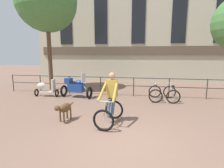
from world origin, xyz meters
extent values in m
plane|color=#7A5B4C|center=(0.00, 0.00, 0.00)|extent=(60.00, 60.00, 0.00)
cylinder|color=#2D2B28|center=(-7.50, 5.20, 0.53)|extent=(0.05, 0.05, 1.05)
cylinder|color=#2D2B28|center=(-5.62, 5.20, 0.53)|extent=(0.05, 0.05, 1.05)
cylinder|color=#2D2B28|center=(-3.75, 5.20, 0.53)|extent=(0.05, 0.05, 1.05)
cylinder|color=#2D2B28|center=(-1.88, 5.20, 0.53)|extent=(0.05, 0.05, 1.05)
cylinder|color=#2D2B28|center=(0.00, 5.20, 0.53)|extent=(0.05, 0.05, 1.05)
cylinder|color=#2D2B28|center=(1.88, 5.20, 0.53)|extent=(0.05, 0.05, 1.05)
cylinder|color=#2D2B28|center=(3.75, 5.20, 0.53)|extent=(0.05, 0.05, 1.05)
cylinder|color=#2D2B28|center=(0.00, 5.20, 1.02)|extent=(15.00, 0.04, 0.04)
cylinder|color=#2D2B28|center=(0.00, 5.20, 0.58)|extent=(15.00, 0.04, 0.04)
cube|color=#BCB299|center=(0.00, 11.00, 5.88)|extent=(18.00, 0.60, 11.75)
cube|color=brown|center=(0.00, 10.64, 2.60)|extent=(17.10, 0.12, 0.70)
cube|color=black|center=(-6.30, 10.67, 6.47)|extent=(1.10, 0.06, 6.58)
cube|color=black|center=(-3.15, 10.67, 6.47)|extent=(1.10, 0.06, 6.58)
cube|color=black|center=(0.00, 10.67, 6.47)|extent=(1.10, 0.06, 6.58)
torus|color=black|center=(-0.64, 0.52, 0.34)|extent=(0.68, 0.15, 0.68)
torus|color=black|center=(-0.50, 1.61, 0.34)|extent=(0.68, 0.15, 0.68)
cylinder|color=#9E998E|center=(-0.58, 0.95, 0.58)|extent=(0.10, 0.49, 0.60)
cylinder|color=#9E998E|center=(-0.54, 1.27, 0.54)|extent=(0.06, 0.23, 0.52)
cylinder|color=#9E998E|center=(-0.57, 1.05, 0.83)|extent=(0.12, 0.66, 0.10)
cylinder|color=#9E998E|center=(-0.53, 1.39, 0.31)|extent=(0.08, 0.44, 0.08)
cylinder|color=#9E998E|center=(-0.51, 1.49, 0.57)|extent=(0.06, 0.27, 0.47)
cylinder|color=#9E998E|center=(-0.62, 0.62, 0.60)|extent=(0.06, 0.23, 0.54)
cylinder|color=#9E998E|center=(-0.61, 0.72, 0.87)|extent=(0.48, 0.09, 0.03)
cube|color=black|center=(-0.53, 1.37, 0.82)|extent=(0.15, 0.25, 0.05)
cube|color=#AD8933|center=(-0.53, 1.37, 1.15)|extent=(0.38, 0.26, 0.60)
sphere|color=#A87A5B|center=(-0.53, 1.37, 1.59)|extent=(0.22, 0.22, 0.22)
cylinder|color=#AD8933|center=(-0.78, 1.07, 1.14)|extent=(0.23, 0.71, 0.60)
cylinder|color=#AD8933|center=(-0.36, 1.02, 1.14)|extent=(0.10, 0.72, 0.60)
cylinder|color=#384766|center=(-0.61, 1.28, 0.52)|extent=(0.12, 0.31, 0.69)
cylinder|color=#384766|center=(-0.47, 1.27, 0.58)|extent=(0.17, 0.32, 0.58)
ellipsoid|color=brown|center=(-2.14, 1.15, 0.46)|extent=(0.41, 0.59, 0.31)
cylinder|color=brown|center=(-2.20, 0.94, 0.48)|extent=(0.21, 0.21, 0.18)
sphere|color=brown|center=(-2.25, 0.79, 0.55)|extent=(0.19, 0.19, 0.19)
cone|color=brown|center=(-2.28, 0.71, 0.53)|extent=(0.13, 0.14, 0.10)
cylinder|color=brown|center=(-2.04, 1.46, 0.52)|extent=(0.11, 0.19, 0.11)
cylinder|color=brown|center=(-2.27, 1.01, 0.20)|extent=(0.06, 0.06, 0.40)
cylinder|color=brown|center=(-2.11, 0.96, 0.20)|extent=(0.06, 0.06, 0.40)
cylinder|color=brown|center=(-2.17, 1.34, 0.20)|extent=(0.06, 0.06, 0.40)
cylinder|color=brown|center=(-2.01, 1.29, 0.20)|extent=(0.06, 0.06, 0.40)
torus|color=black|center=(-2.25, 4.28, 0.31)|extent=(0.21, 0.63, 0.62)
torus|color=black|center=(-3.79, 4.50, 0.31)|extent=(0.21, 0.63, 0.62)
cube|color=navy|center=(-3.02, 4.39, 0.53)|extent=(0.90, 0.52, 0.44)
ellipsoid|color=navy|center=(-2.83, 4.36, 0.83)|extent=(0.52, 0.39, 0.24)
cube|color=black|center=(-3.13, 4.41, 0.80)|extent=(0.60, 0.38, 0.10)
cylinder|color=#B2B2B7|center=(-2.45, 4.31, 0.49)|extent=(0.44, 0.12, 0.41)
cube|color=silver|center=(-2.58, 4.33, 1.10)|extent=(0.09, 0.44, 0.50)
cube|color=navy|center=(-3.46, 4.45, 0.89)|extent=(0.37, 0.40, 0.28)
torus|color=black|center=(1.14, 5.07, 0.33)|extent=(0.66, 0.08, 0.66)
torus|color=black|center=(1.11, 4.03, 0.33)|extent=(0.66, 0.08, 0.66)
cylinder|color=#9E998E|center=(1.13, 4.67, 0.56)|extent=(0.05, 0.47, 0.58)
cylinder|color=#9E998E|center=(1.12, 4.35, 0.53)|extent=(0.04, 0.22, 0.51)
cylinder|color=#9E998E|center=(1.12, 4.57, 0.81)|extent=(0.05, 0.63, 0.10)
cylinder|color=#9E998E|center=(1.11, 4.24, 0.31)|extent=(0.04, 0.42, 0.07)
cylinder|color=#9E998E|center=(1.11, 4.14, 0.55)|extent=(0.03, 0.25, 0.46)
cylinder|color=#9E998E|center=(1.14, 4.98, 0.59)|extent=(0.03, 0.21, 0.52)
cylinder|color=#9E998E|center=(1.13, 4.89, 0.84)|extent=(0.48, 0.04, 0.03)
cube|color=black|center=(1.12, 4.26, 0.80)|extent=(0.13, 0.24, 0.05)
torus|color=black|center=(1.90, 5.07, 0.33)|extent=(0.66, 0.07, 0.66)
torus|color=black|center=(1.92, 4.03, 0.33)|extent=(0.66, 0.07, 0.66)
cylinder|color=#9E998E|center=(1.90, 4.67, 0.56)|extent=(0.04, 0.47, 0.58)
cylinder|color=#9E998E|center=(1.91, 4.35, 0.53)|extent=(0.04, 0.22, 0.51)
cylinder|color=#9E998E|center=(1.91, 4.57, 0.81)|extent=(0.04, 0.63, 0.10)
cylinder|color=#9E998E|center=(1.91, 4.24, 0.31)|extent=(0.03, 0.42, 0.07)
cylinder|color=#9E998E|center=(1.91, 4.14, 0.55)|extent=(0.03, 0.25, 0.46)
cylinder|color=#9E998E|center=(1.90, 4.98, 0.59)|extent=(0.03, 0.21, 0.52)
cylinder|color=#9E998E|center=(1.90, 4.89, 0.84)|extent=(0.48, 0.04, 0.03)
cube|color=black|center=(1.91, 4.26, 0.80)|extent=(0.12, 0.24, 0.05)
torus|color=black|center=(-4.13, 4.35, 0.20)|extent=(0.10, 0.40, 0.40)
torus|color=black|center=(-5.33, 4.30, 0.20)|extent=(0.10, 0.40, 0.40)
cube|color=beige|center=(-4.73, 4.32, 0.24)|extent=(0.68, 0.31, 0.08)
cube|color=beige|center=(-4.31, 4.34, 0.60)|extent=(0.11, 0.32, 0.72)
ellipsoid|color=beige|center=(-4.99, 4.31, 0.58)|extent=(0.53, 0.32, 0.36)
cylinder|color=brown|center=(-5.43, 6.14, 2.24)|extent=(0.26, 0.26, 4.47)
sphere|color=#477A3D|center=(-5.43, 6.14, 5.49)|extent=(3.70, 3.70, 3.70)
camera|label=1|loc=(0.49, -4.31, 2.29)|focal=28.00mm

